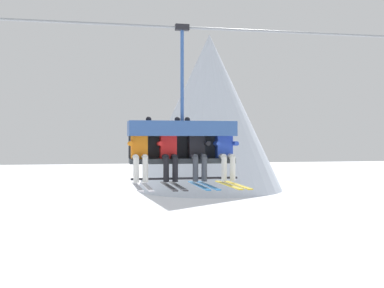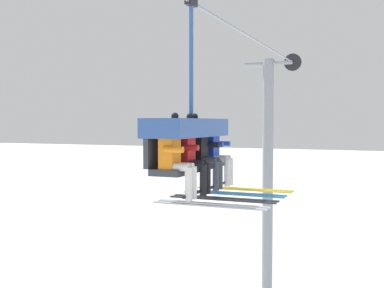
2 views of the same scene
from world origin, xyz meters
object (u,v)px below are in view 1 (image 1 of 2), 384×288
at_px(chairlift_chair, 182,135).
at_px(skier_black, 197,149).
at_px(skier_orange, 140,150).
at_px(skier_blue, 226,150).
at_px(skier_red, 169,149).

bearing_deg(chairlift_chair, skier_black, -36.86).
bearing_deg(skier_orange, skier_black, 0.00).
bearing_deg(chairlift_chair, skier_orange, -166.07).
relative_size(chairlift_chair, skier_black, 1.82).
height_order(chairlift_chair, skier_blue, chairlift_chair).
height_order(chairlift_chair, skier_black, chairlift_chair).
height_order(skier_orange, skier_red, same).
xyz_separation_m(skier_red, skier_blue, (1.15, -0.01, -0.02)).
bearing_deg(skier_blue, skier_orange, 179.77).
xyz_separation_m(skier_black, skier_blue, (0.58, -0.01, -0.02)).
bearing_deg(skier_red, skier_orange, 180.00).
relative_size(skier_orange, skier_blue, 1.00).
relative_size(chairlift_chair, skier_orange, 1.82).
bearing_deg(skier_red, skier_blue, -0.34).
xyz_separation_m(skier_orange, skier_red, (0.58, 0.00, 0.00)).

